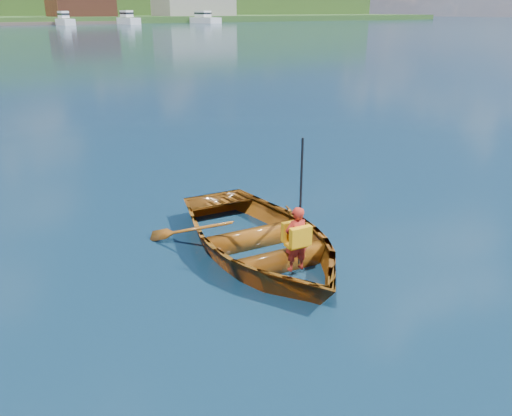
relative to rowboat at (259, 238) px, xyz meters
name	(u,v)px	position (x,y,z in m)	size (l,w,h in m)	color
ground	(274,248)	(0.33, 0.02, -0.28)	(600.00, 600.00, 0.00)	#142D46
rowboat	(259,238)	(0.00, 0.00, 0.00)	(3.49, 4.53, 0.87)	brown
child_paddler	(296,238)	(0.04, -0.91, 0.35)	(0.40, 0.37, 2.00)	#AE251A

